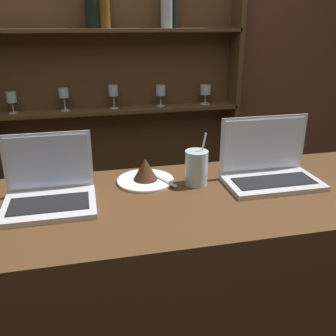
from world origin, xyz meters
The scene contains 7 objects.
bar_counter centered at (0.00, 0.30, 0.48)m, with size 1.94×0.61×0.97m.
back_wall centered at (0.00, 1.60, 1.35)m, with size 7.00×0.06×2.70m.
back_shelf centered at (-0.02, 1.53, 0.98)m, with size 1.58×0.18×1.85m.
laptop_near centered at (-0.34, 0.36, 1.02)m, with size 0.29×0.23×0.22m.
laptop_far centered at (0.44, 0.37, 1.02)m, with size 0.34×0.20×0.23m.
cake_plate centered at (-0.01, 0.46, 1.00)m, with size 0.21×0.21×0.09m.
water_glass centered at (0.17, 0.40, 1.03)m, with size 0.08×0.08×0.19m.
Camera 1 is at (-0.21, -0.81, 1.53)m, focal length 40.00 mm.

